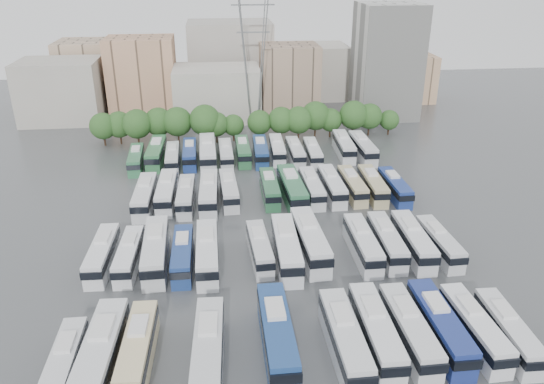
{
  "coord_description": "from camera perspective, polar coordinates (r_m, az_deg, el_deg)",
  "views": [
    {
      "loc": [
        -6.59,
        -64.47,
        35.96
      ],
      "look_at": [
        1.4,
        8.45,
        3.0
      ],
      "focal_mm": 35.0,
      "sensor_mm": 36.0,
      "label": 1
    }
  ],
  "objects": [
    {
      "name": "bus_r3_s0",
      "position": [
        100.44,
        -14.42,
        3.45
      ],
      "size": [
        2.88,
        11.0,
        3.42
      ],
      "rotation": [
        0.0,
        0.0,
        0.05
      ],
      "color": "#307047",
      "rests_on": "ground"
    },
    {
      "name": "bus_r1_s1",
      "position": [
        68.92,
        -15.12,
        -6.56
      ],
      "size": [
        2.79,
        11.01,
        3.43
      ],
      "rotation": [
        0.0,
        0.0,
        -0.04
      ],
      "color": "white",
      "rests_on": "ground"
    },
    {
      "name": "bus_r1_s8",
      "position": [
        69.23,
        4.09,
        -5.18
      ],
      "size": [
        3.46,
        13.55,
        4.22
      ],
      "rotation": [
        0.0,
        0.0,
        0.04
      ],
      "color": "silver",
      "rests_on": "ground"
    },
    {
      "name": "bus_r1_s7",
      "position": [
        67.49,
        1.56,
        -6.01
      ],
      "size": [
        3.15,
        13.17,
        4.11
      ],
      "rotation": [
        0.0,
        0.0,
        -0.02
      ],
      "color": "white",
      "rests_on": "ground"
    },
    {
      "name": "bus_r3_s12",
      "position": [
        104.54,
        7.73,
        4.94
      ],
      "size": [
        3.21,
        12.29,
        3.82
      ],
      "rotation": [
        0.0,
        0.0,
        -0.05
      ],
      "color": "silver",
      "rests_on": "ground"
    },
    {
      "name": "bus_r3_s2",
      "position": [
        99.86,
        -10.65,
        3.69
      ],
      "size": [
        2.71,
        11.03,
        3.44
      ],
      "rotation": [
        0.0,
        0.0,
        0.03
      ],
      "color": "silver",
      "rests_on": "ground"
    },
    {
      "name": "bus_r1_s12",
      "position": [
        71.78,
        14.93,
        -5.06
      ],
      "size": [
        2.97,
        12.24,
        3.82
      ],
      "rotation": [
        0.0,
        0.0,
        -0.03
      ],
      "color": "silver",
      "rests_on": "ground"
    },
    {
      "name": "bus_r2_s4",
      "position": [
        83.34,
        -6.81,
        -0.08
      ],
      "size": [
        3.06,
        12.65,
        3.95
      ],
      "rotation": [
        0.0,
        0.0,
        -0.03
      ],
      "color": "silver",
      "rests_on": "ground"
    },
    {
      "name": "bus_r0_s0",
      "position": [
        54.36,
        -21.43,
        -16.95
      ],
      "size": [
        2.37,
        10.81,
        3.39
      ],
      "rotation": [
        0.0,
        0.0,
        0.0
      ],
      "color": "silver",
      "rests_on": "ground"
    },
    {
      "name": "bus_r1_s2",
      "position": [
        68.53,
        -12.41,
        -6.13
      ],
      "size": [
        3.28,
        13.19,
        4.11
      ],
      "rotation": [
        0.0,
        0.0,
        0.03
      ],
      "color": "silver",
      "rests_on": "ground"
    },
    {
      "name": "bus_r1_s4",
      "position": [
        67.17,
        -6.98,
        -6.46
      ],
      "size": [
        2.76,
        12.46,
        3.91
      ],
      "rotation": [
        0.0,
        0.0,
        0.0
      ],
      "color": "silver",
      "rests_on": "ground"
    },
    {
      "name": "bus_r0_s6",
      "position": [
        53.63,
        0.54,
        -15.06
      ],
      "size": [
        2.9,
        13.17,
        4.13
      ],
      "rotation": [
        0.0,
        0.0,
        0.0
      ],
      "color": "navy",
      "rests_on": "ground"
    },
    {
      "name": "bus_r3_s13",
      "position": [
        103.95,
        9.72,
        4.73
      ],
      "size": [
        2.86,
        12.56,
        3.93
      ],
      "rotation": [
        0.0,
        0.0,
        0.01
      ],
      "color": "silver",
      "rests_on": "ground"
    },
    {
      "name": "bus_r3_s8",
      "position": [
        102.23,
        0.57,
        4.64
      ],
      "size": [
        2.85,
        11.37,
        3.54
      ],
      "rotation": [
        0.0,
        0.0,
        -0.03
      ],
      "color": "silver",
      "rests_on": "ground"
    },
    {
      "name": "bus_r0_s2",
      "position": [
        53.81,
        -14.23,
        -16.11
      ],
      "size": [
        2.99,
        11.83,
        3.69
      ],
      "rotation": [
        0.0,
        0.0,
        -0.04
      ],
      "color": "beige",
      "rests_on": "ground"
    },
    {
      "name": "bus_r3_s7",
      "position": [
        101.02,
        -1.24,
        4.43
      ],
      "size": [
        2.91,
        11.79,
        3.68
      ],
      "rotation": [
        0.0,
        0.0,
        -0.03
      ],
      "color": "navy",
      "rests_on": "ground"
    },
    {
      "name": "bus_r1_s6",
      "position": [
        68.15,
        -1.33,
        -6.03
      ],
      "size": [
        2.89,
        10.89,
        3.39
      ],
      "rotation": [
        0.0,
        0.0,
        0.05
      ],
      "color": "silver",
      "rests_on": "ground"
    },
    {
      "name": "bus_r2_s3",
      "position": [
        83.33,
        -9.25,
        -0.39
      ],
      "size": [
        2.71,
        11.31,
        3.53
      ],
      "rotation": [
        0.0,
        0.0,
        -0.02
      ],
      "color": "silver",
      "rests_on": "ground"
    },
    {
      "name": "bus_r1_s13",
      "position": [
        72.62,
        17.56,
        -5.21
      ],
      "size": [
        2.75,
        11.04,
        3.44
      ],
      "rotation": [
        0.0,
        0.0,
        0.03
      ],
      "color": "silver",
      "rests_on": "ground"
    },
    {
      "name": "bus_r2_s8",
      "position": [
        84.02,
        2.17,
        0.38
      ],
      "size": [
        3.41,
        13.46,
        4.19
      ],
      "rotation": [
        0.0,
        0.0,
        0.04
      ],
      "color": "#2D6A44",
      "rests_on": "ground"
    },
    {
      "name": "bus_r2_s1",
      "position": [
        84.14,
        -13.52,
        -0.4
      ],
      "size": [
        2.91,
        12.32,
        3.85
      ],
      "rotation": [
        0.0,
        0.0,
        -0.02
      ],
      "color": "silver",
      "rests_on": "ground"
    },
    {
      "name": "city_buildings",
      "position": [
        139.2,
        -6.64,
        12.4
      ],
      "size": [
        102.0,
        35.0,
        20.0
      ],
      "color": "#9E998E",
      "rests_on": "ground"
    },
    {
      "name": "bus_r0_s9",
      "position": [
        55.16,
        11.09,
        -14.44
      ],
      "size": [
        2.85,
        12.54,
        3.93
      ],
      "rotation": [
        0.0,
        0.0,
        -0.01
      ],
      "color": "silver",
      "rests_on": "ground"
    },
    {
      "name": "bus_r2_s11",
      "position": [
        87.03,
        8.63,
        0.74
      ],
      "size": [
        2.69,
        11.29,
        3.53
      ],
      "rotation": [
        0.0,
        0.0,
        0.02
      ],
      "color": "tan",
      "rests_on": "ground"
    },
    {
      "name": "bus_r2_s10",
      "position": [
        86.24,
        6.46,
        0.71
      ],
      "size": [
        2.72,
        11.85,
        3.71
      ],
      "rotation": [
        0.0,
        0.0,
        0.01
      ],
      "color": "silver",
      "rests_on": "ground"
    },
    {
      "name": "bus_r0_s13",
      "position": [
        59.45,
        24.03,
        -13.46
      ],
      "size": [
        2.72,
        11.11,
        3.47
      ],
      "rotation": [
        0.0,
        0.0,
        -0.03
      ],
      "color": "silver",
      "rests_on": "ground"
    },
    {
      "name": "bus_r2_s2",
      "position": [
        84.95,
        -11.26,
        0.05
      ],
      "size": [
        2.93,
        12.26,
        3.83
      ],
      "rotation": [
        0.0,
        0.0,
        -0.02
      ],
      "color": "silver",
      "rests_on": "ground"
    },
    {
      "name": "bus_r0_s12",
      "position": [
        58.5,
        20.92,
        -13.43
      ],
      "size": [
        2.93,
        11.68,
        3.64
      ],
      "rotation": [
        0.0,
        0.0,
        0.03
      ],
      "color": "white",
      "rests_on": "ground"
    },
    {
      "name": "bus_r2_s9",
      "position": [
        85.34,
        4.29,
        0.5
      ],
      "size": [
        2.67,
        11.5,
        3.6
      ],
      "rotation": [
        0.0,
        0.0,
        0.01
      ],
      "color": "silver",
      "rests_on": "ground"
    },
    {
      "name": "bus_r0_s11",
      "position": [
        57.37,
        17.59,
        -13.55
      ],
      "size": [
        2.77,
        12.43,
        3.9
      ],
      "rotation": [
        0.0,
        0.0,
        0.0
      ],
      "color": "navy",
      "rests_on": "ground"
    },
    {
      "name": "bus_r2_s12",
      "position": [
        87.55,
        10.78,
        0.76
      ],
      "size": [
        2.81,
        11.59,
        3.62
      ],
      "rotation": [
        0.0,
        0.0,
        -0.03
      ],
      "color": "tan",
      "rests_on": "ground"
    },
    {
      "name": "apartment_tower",
      "position": [
        131.05,
        12.24,
        13.58
      ],
      "size": [
        14.0,
        14.0,
        26.0
      ],
      "primitive_type": "cube",
      "color": "silver",
      "rests_on": "ground"
    },
    {
      "name": "bus_r1_s10",
      "position": [
        69.74,
        9.72,
        -5.48
      ],
      "size": [
        2.7,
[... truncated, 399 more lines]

